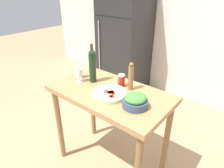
# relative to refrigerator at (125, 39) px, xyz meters

# --- Properties ---
(ground_plane) EXTENTS (14.00, 14.00, 0.00)m
(ground_plane) POSITION_rel_refrigerator_xyz_m (0.99, -1.57, -0.95)
(ground_plane) COLOR tan
(wall_back) EXTENTS (6.40, 0.08, 2.60)m
(wall_back) POSITION_rel_refrigerator_xyz_m (0.99, 0.41, 0.35)
(wall_back) COLOR silver
(wall_back) RESTS_ON ground_plane
(refrigerator) EXTENTS (0.75, 0.74, 1.90)m
(refrigerator) POSITION_rel_refrigerator_xyz_m (0.00, 0.00, 0.00)
(refrigerator) COLOR black
(refrigerator) RESTS_ON ground_plane
(prep_counter) EXTENTS (1.13, 0.64, 0.94)m
(prep_counter) POSITION_rel_refrigerator_xyz_m (0.99, -1.57, -0.15)
(prep_counter) COLOR #A87A4C
(prep_counter) RESTS_ON ground_plane
(wine_bottle) EXTENTS (0.07, 0.07, 0.38)m
(wine_bottle) POSITION_rel_refrigerator_xyz_m (0.73, -1.53, 0.17)
(wine_bottle) COLOR black
(wine_bottle) RESTS_ON prep_counter
(wine_glass_near) EXTENTS (0.07, 0.07, 0.14)m
(wine_glass_near) POSITION_rel_refrigerator_xyz_m (0.63, -1.62, 0.09)
(wine_glass_near) COLOR silver
(wine_glass_near) RESTS_ON prep_counter
(wine_glass_far) EXTENTS (0.07, 0.07, 0.14)m
(wine_glass_far) POSITION_rel_refrigerator_xyz_m (0.56, -1.56, 0.09)
(wine_glass_far) COLOR silver
(wine_glass_far) RESTS_ON prep_counter
(pepper_mill) EXTENTS (0.05, 0.05, 0.27)m
(pepper_mill) POSITION_rel_refrigerator_xyz_m (1.11, -1.43, 0.12)
(pepper_mill) COLOR olive
(pepper_mill) RESTS_ON prep_counter
(salad_bowl) EXTENTS (0.21, 0.21, 0.12)m
(salad_bowl) POSITION_rel_refrigerator_xyz_m (1.31, -1.64, 0.05)
(salad_bowl) COLOR #384C6B
(salad_bowl) RESTS_ON prep_counter
(homemade_pizza) EXTENTS (0.31, 0.31, 0.04)m
(homemade_pizza) POSITION_rel_refrigerator_xyz_m (1.04, -1.64, 0.01)
(homemade_pizza) COLOR beige
(homemade_pizza) RESTS_ON prep_counter
(salt_canister) EXTENTS (0.06, 0.06, 0.12)m
(salt_canister) POSITION_rel_refrigerator_xyz_m (1.01, -1.43, 0.06)
(salt_canister) COLOR #B2231E
(salt_canister) RESTS_ON prep_counter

